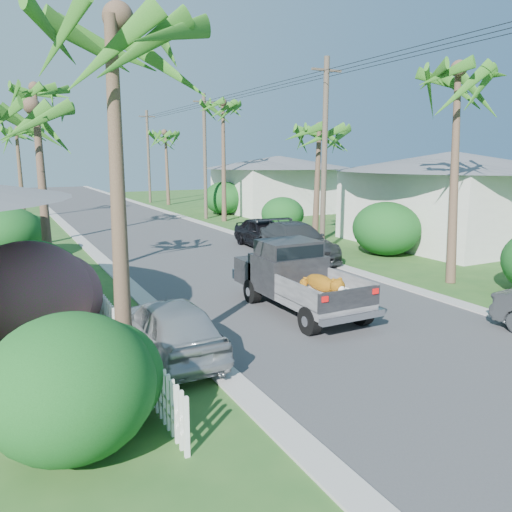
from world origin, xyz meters
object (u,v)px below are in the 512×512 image
palm_l_b (36,108)px  utility_pole_b (324,155)px  palm_l_d (16,130)px  pickup_truck (293,276)px  palm_r_b (318,128)px  palm_r_c (223,104)px  parked_car_rm (296,241)px  parked_car_rf (263,233)px  parked_car_ln (169,327)px  utility_pole_c (205,156)px  palm_l_c (34,89)px  house_right_near (450,202)px  palm_l_a (108,20)px  utility_pole_d (148,156)px  house_right_far (279,186)px  palm_r_d (166,133)px  palm_r_a (463,71)px

palm_l_b → utility_pole_b: size_ratio=0.82×
palm_l_b → palm_l_d: bearing=89.2°
pickup_truck → palm_r_b: 12.59m
palm_r_b → palm_r_c: palm_r_c is taller
parked_car_rm → utility_pole_b: utility_pole_b is taller
palm_l_d → palm_r_b: (13.10, -19.00, -0.49)m
parked_car_rm → parked_car_rf: 3.11m
parked_car_ln → utility_pole_c: (10.59, 24.04, 3.90)m
parked_car_rm → palm_l_c: size_ratio=0.59×
pickup_truck → house_right_near: 14.87m
parked_car_rm → house_right_near: (9.40, -0.19, 1.43)m
palm_l_a → parked_car_ln: bearing=38.4°
palm_r_c → utility_pole_c: (-0.60, 2.00, -3.51)m
palm_l_a → palm_l_d: 31.01m
pickup_truck → utility_pole_d: utility_pole_d is taller
palm_l_a → house_right_far: bearing=54.6°
parked_car_rf → parked_car_ln: bearing=-124.3°
pickup_truck → palm_r_c: bearing=71.6°
parked_car_ln → house_right_near: size_ratio=0.46×
parked_car_rm → palm_r_b: bearing=49.1°
palm_l_a → palm_l_b: 9.05m
parked_car_rm → house_right_far: 20.18m
parked_car_ln → palm_r_d: bearing=-108.3°
pickup_truck → parked_car_rm: pickup_truck is taller
parked_car_rf → utility_pole_c: 13.43m
utility_pole_d → palm_l_a: bearing=-106.4°
palm_l_b → utility_pole_d: (12.40, 31.00, -1.55)m
house_right_far → utility_pole_d: bearing=119.6°
palm_l_a → palm_r_d: palm_l_a is taller
palm_r_b → parked_car_rm: bearing=-136.8°
parked_car_ln → utility_pole_c: 26.55m
palm_r_a → utility_pole_b: size_ratio=0.97×
parked_car_rm → palm_l_d: palm_l_d is taller
palm_l_b → parked_car_rm: bearing=1.0°
palm_r_d → house_right_far: 12.79m
palm_l_b → parked_car_rf: bearing=17.6°
utility_pole_b → utility_pole_c: 15.00m
palm_l_d → parked_car_rm: bearing=-65.1°
palm_l_b → utility_pole_b: 12.54m
pickup_truck → house_right_near: size_ratio=0.57×
parked_car_ln → palm_r_c: size_ratio=0.44×
parked_car_rm → palm_r_d: size_ratio=0.68×
palm_r_a → utility_pole_d: bearing=91.1°
palm_r_d → utility_pole_b: utility_pole_b is taller
pickup_truck → parked_car_rm: 7.55m
utility_pole_d → house_right_near: bearing=-76.6°
palm_l_a → palm_r_a: bearing=13.5°
palm_r_d → utility_pole_d: utility_pole_d is taller
parked_car_ln → utility_pole_d: 40.63m
pickup_truck → palm_l_a: bearing=-153.5°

